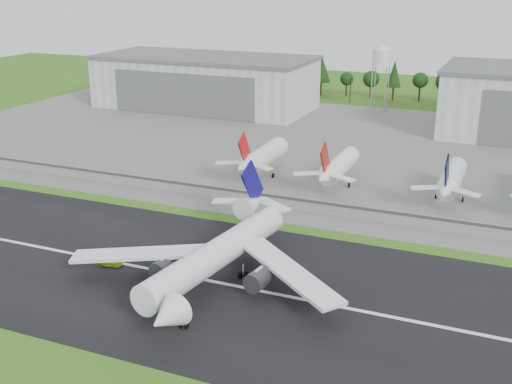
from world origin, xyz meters
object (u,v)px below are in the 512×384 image
at_px(parked_jet_red_a, 260,158).
at_px(parked_jet_red_b, 336,168).
at_px(parked_jet_navy, 451,181).
at_px(ground_vehicle, 110,262).
at_px(main_airliner, 216,261).

xyz_separation_m(parked_jet_red_a, parked_jet_red_b, (23.34, -0.05, -0.32)).
bearing_deg(parked_jet_red_b, parked_jet_red_a, 179.88).
bearing_deg(parked_jet_red_b, parked_jet_navy, 0.02).
height_order(parked_jet_red_b, parked_jet_navy, parked_jet_navy).
relative_size(parked_jet_red_a, parked_jet_navy, 1.00).
bearing_deg(parked_jet_red_b, ground_vehicle, -113.03).
bearing_deg(main_airliner, parked_jet_red_b, -86.61).
height_order(main_airliner, ground_vehicle, main_airliner).
xyz_separation_m(ground_vehicle, parked_jet_navy, (60.28, 68.27, 5.24)).
bearing_deg(parked_jet_red_b, main_airliner, -94.20).
bearing_deg(parked_jet_navy, ground_vehicle, -131.44).
relative_size(parked_jet_red_b, parked_jet_navy, 1.00).
relative_size(main_airliner, parked_jet_red_b, 1.89).
distance_m(main_airliner, parked_jet_red_a, 69.52).
height_order(main_airliner, parked_jet_red_b, main_airliner).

